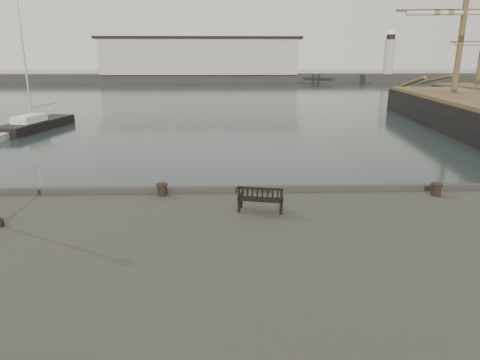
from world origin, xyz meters
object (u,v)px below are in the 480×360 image
object	(u,v)px
bollard_left	(162,190)
yacht_d	(37,127)
bollard_right	(436,190)
bench	(261,204)

from	to	relation	value
bollard_left	yacht_d	world-z (taller)	yacht_d
bollard_right	bench	bearing A→B (deg)	-167.54
yacht_d	bollard_right	bearing A→B (deg)	-33.95
bollard_right	bollard_left	bearing A→B (deg)	178.02
bollard_left	bollard_right	size ratio (longest dim) A/B	0.98
bench	bollard_right	distance (m)	6.51
bollard_right	yacht_d	size ratio (longest dim) A/B	0.04
bench	bollard_right	xyz separation A→B (m)	(6.35, 1.40, -0.04)
bollard_right	yacht_d	xyz separation A→B (m)	(-24.28, 24.19, -1.55)
bollard_left	yacht_d	size ratio (longest dim) A/B	0.04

